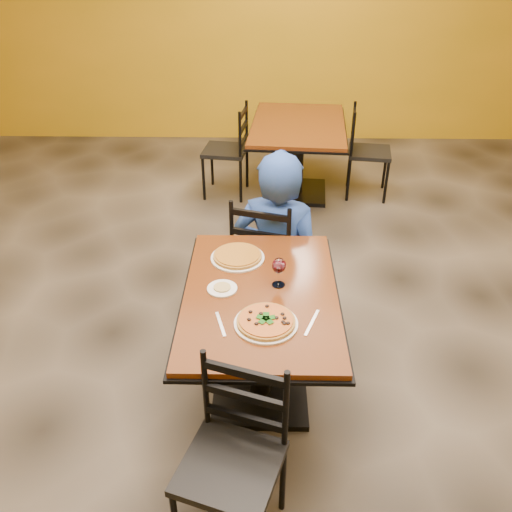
{
  "coord_description": "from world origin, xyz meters",
  "views": [
    {
      "loc": [
        0.02,
        -2.77,
        2.39
      ],
      "look_at": [
        -0.03,
        -0.3,
        0.85
      ],
      "focal_mm": 37.44,
      "sensor_mm": 36.0,
      "label": 1
    }
  ],
  "objects_px": {
    "table_second": "(298,142)",
    "side_plate": "(222,289)",
    "table_main": "(261,321)",
    "pizza_main": "(266,321)",
    "wine_glass": "(279,271)",
    "pizza_far": "(238,255)",
    "chair_main_near": "(230,468)",
    "chair_main_far": "(268,254)",
    "chair_second_left": "(225,151)",
    "plate_far": "(238,258)",
    "plate_main": "(266,323)",
    "chair_second_right": "(370,153)",
    "diner": "(278,238)"
  },
  "relations": [
    {
      "from": "pizza_far",
      "to": "wine_glass",
      "type": "relative_size",
      "value": 1.56
    },
    {
      "from": "table_second",
      "to": "side_plate",
      "type": "height_order",
      "value": "side_plate"
    },
    {
      "from": "chair_main_near",
      "to": "diner",
      "type": "relative_size",
      "value": 0.72
    },
    {
      "from": "table_main",
      "to": "diner",
      "type": "distance_m",
      "value": 0.81
    },
    {
      "from": "chair_main_near",
      "to": "pizza_far",
      "type": "xyz_separation_m",
      "value": [
        -0.02,
        1.17,
        0.33
      ]
    },
    {
      "from": "chair_second_right",
      "to": "diner",
      "type": "relative_size",
      "value": 0.73
    },
    {
      "from": "chair_main_far",
      "to": "chair_second_right",
      "type": "xyz_separation_m",
      "value": [
        1.02,
        1.95,
        -0.01
      ]
    },
    {
      "from": "chair_second_left",
      "to": "plate_main",
      "type": "relative_size",
      "value": 2.97
    },
    {
      "from": "chair_second_right",
      "to": "plate_far",
      "type": "relative_size",
      "value": 2.91
    },
    {
      "from": "pizza_main",
      "to": "chair_main_near",
      "type": "bearing_deg",
      "value": -104.11
    },
    {
      "from": "table_main",
      "to": "chair_main_far",
      "type": "distance_m",
      "value": 0.86
    },
    {
      "from": "chair_main_near",
      "to": "pizza_main",
      "type": "relative_size",
      "value": 3.14
    },
    {
      "from": "diner",
      "to": "plate_far",
      "type": "xyz_separation_m",
      "value": [
        -0.24,
        -0.47,
        0.14
      ]
    },
    {
      "from": "side_plate",
      "to": "wine_glass",
      "type": "distance_m",
      "value": 0.31
    },
    {
      "from": "chair_main_near",
      "to": "chair_second_right",
      "type": "xyz_separation_m",
      "value": [
        1.17,
        3.64,
        0.01
      ]
    },
    {
      "from": "plate_main",
      "to": "plate_far",
      "type": "xyz_separation_m",
      "value": [
        -0.17,
        0.59,
        0.0
      ]
    },
    {
      "from": "table_main",
      "to": "side_plate",
      "type": "xyz_separation_m",
      "value": [
        -0.2,
        0.02,
        0.2
      ]
    },
    {
      "from": "table_main",
      "to": "side_plate",
      "type": "bearing_deg",
      "value": 173.29
    },
    {
      "from": "chair_second_right",
      "to": "wine_glass",
      "type": "distance_m",
      "value": 2.92
    },
    {
      "from": "chair_main_near",
      "to": "plate_far",
      "type": "relative_size",
      "value": 2.87
    },
    {
      "from": "table_main",
      "to": "diner",
      "type": "relative_size",
      "value": 1.0
    },
    {
      "from": "chair_main_near",
      "to": "chair_second_right",
      "type": "bearing_deg",
      "value": 90.5
    },
    {
      "from": "table_second",
      "to": "wine_glass",
      "type": "relative_size",
      "value": 7.94
    },
    {
      "from": "chair_main_far",
      "to": "chair_second_left",
      "type": "xyz_separation_m",
      "value": [
        -0.43,
        1.95,
        -0.0
      ]
    },
    {
      "from": "table_second",
      "to": "chair_second_left",
      "type": "relative_size",
      "value": 1.55
    },
    {
      "from": "table_main",
      "to": "pizza_far",
      "type": "distance_m",
      "value": 0.42
    },
    {
      "from": "chair_main_far",
      "to": "plate_far",
      "type": "relative_size",
      "value": 2.98
    },
    {
      "from": "table_main",
      "to": "chair_main_near",
      "type": "distance_m",
      "value": 0.86
    },
    {
      "from": "table_second",
      "to": "plate_far",
      "type": "distance_m",
      "value": 2.52
    },
    {
      "from": "chair_main_near",
      "to": "side_plate",
      "type": "height_order",
      "value": "chair_main_near"
    },
    {
      "from": "chair_second_left",
      "to": "wine_glass",
      "type": "xyz_separation_m",
      "value": [
        0.48,
        -2.73,
        0.38
      ]
    },
    {
      "from": "table_second",
      "to": "plate_main",
      "type": "relative_size",
      "value": 4.61
    },
    {
      "from": "pizza_far",
      "to": "wine_glass",
      "type": "xyz_separation_m",
      "value": [
        0.23,
        -0.26,
        0.07
      ]
    },
    {
      "from": "table_second",
      "to": "diner",
      "type": "distance_m",
      "value": 2.02
    },
    {
      "from": "table_main",
      "to": "wine_glass",
      "type": "bearing_deg",
      "value": 36.83
    },
    {
      "from": "chair_main_near",
      "to": "wine_glass",
      "type": "bearing_deg",
      "value": 95.29
    },
    {
      "from": "plate_main",
      "to": "pizza_main",
      "type": "height_order",
      "value": "pizza_main"
    },
    {
      "from": "table_second",
      "to": "chair_second_right",
      "type": "height_order",
      "value": "chair_second_right"
    },
    {
      "from": "table_second",
      "to": "chair_main_far",
      "type": "bearing_deg",
      "value": -98.61
    },
    {
      "from": "diner",
      "to": "pizza_main",
      "type": "height_order",
      "value": "diner"
    },
    {
      "from": "table_main",
      "to": "pizza_far",
      "type": "bearing_deg",
      "value": 112.48
    },
    {
      "from": "table_second",
      "to": "wine_glass",
      "type": "height_order",
      "value": "wine_glass"
    },
    {
      "from": "chair_second_right",
      "to": "plate_main",
      "type": "xyz_separation_m",
      "value": [
        -1.03,
        -3.06,
        0.3
      ]
    },
    {
      "from": "table_main",
      "to": "pizza_far",
      "type": "relative_size",
      "value": 4.39
    },
    {
      "from": "table_main",
      "to": "diner",
      "type": "xyz_separation_m",
      "value": [
        0.11,
        0.8,
        0.06
      ]
    },
    {
      "from": "pizza_main",
      "to": "plate_far",
      "type": "bearing_deg",
      "value": 105.61
    },
    {
      "from": "table_main",
      "to": "chair_main_near",
      "type": "height_order",
      "value": "chair_main_near"
    },
    {
      "from": "chair_main_far",
      "to": "side_plate",
      "type": "height_order",
      "value": "chair_main_far"
    },
    {
      "from": "pizza_main",
      "to": "pizza_far",
      "type": "height_order",
      "value": "same"
    },
    {
      "from": "table_main",
      "to": "pizza_main",
      "type": "xyz_separation_m",
      "value": [
        0.03,
        -0.26,
        0.21
      ]
    }
  ]
}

